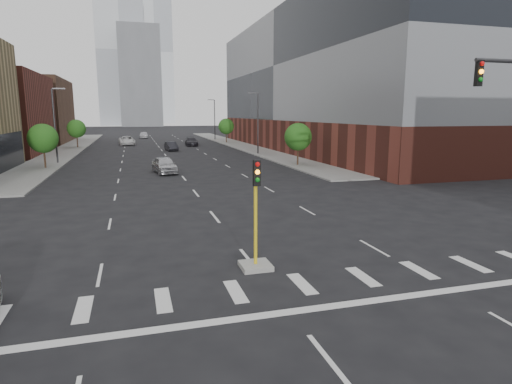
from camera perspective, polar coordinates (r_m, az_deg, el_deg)
name	(u,v)px	position (r m, az deg, el deg)	size (l,w,h in m)	color
sidewalk_left_far	(71,148)	(81.66, -23.44, 5.39)	(5.00, 92.00, 0.15)	gray
sidewalk_right_far	(238,145)	(83.30, -2.43, 6.33)	(5.00, 92.00, 0.15)	gray
building_left_far_b	(14,111)	(101.40, -29.54, 9.38)	(20.00, 24.00, 13.00)	brown
building_right_main	(341,83)	(75.07, 11.32, 14.03)	(24.00, 70.00, 22.00)	brown
tower_left	(121,52)	(228.61, -17.56, 17.32)	(22.00, 22.00, 70.00)	#B2B7BC
tower_right	(154,54)	(269.28, -13.41, 17.48)	(20.00, 20.00, 80.00)	#B2B7BC
tower_mid	(140,77)	(207.41, -15.20, 14.56)	(18.00, 18.00, 44.00)	slate
median_traffic_signal	(256,245)	(17.16, -0.03, -7.12)	(1.20, 1.20, 4.40)	#999993
streetlight_right_a	(257,121)	(64.31, 0.18, 9.50)	(1.60, 0.22, 9.07)	#2D2D30
streetlight_right_b	(214,118)	(98.40, -5.59, 9.81)	(1.60, 0.22, 9.07)	#2D2D30
streetlight_left	(55,122)	(57.46, -25.20, 8.39)	(1.60, 0.22, 9.07)	#2D2D30
tree_left_near	(43,138)	(52.69, -26.54, 6.41)	(3.20, 3.20, 4.85)	#382619
tree_left_far	(76,129)	(82.35, -22.83, 7.79)	(3.20, 3.20, 4.85)	#382619
tree_right_near	(298,137)	(50.36, 5.63, 7.32)	(3.20, 3.20, 4.85)	#382619
tree_right_far	(226,126)	(88.75, -4.00, 8.72)	(3.20, 3.20, 4.85)	#382619
car_near_left	(164,165)	(45.28, -12.11, 3.56)	(2.02, 5.03, 1.71)	#B2B3B7
car_mid_right	(171,146)	(72.15, -11.24, 6.01)	(1.54, 4.43, 1.46)	#222228
car_far_left	(127,141)	(86.83, -16.84, 6.57)	(2.81, 6.10, 1.69)	silver
car_deep_right	(192,142)	(82.17, -8.59, 6.65)	(2.16, 5.32, 1.54)	black
car_distant	(144,135)	(108.89, -14.74, 7.37)	(1.91, 4.74, 1.62)	silver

